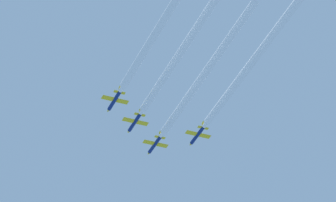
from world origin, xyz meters
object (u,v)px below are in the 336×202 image
object	(u,v)px
jet_left_wingman	(134,123)
jet_outer_left	(114,101)
jet_lead	(155,145)
jet_right_wingman	(197,136)

from	to	relation	value
jet_left_wingman	jet_outer_left	xyz separation A→B (m)	(-10.66, -10.85, -1.54)
jet_lead	jet_outer_left	xyz separation A→B (m)	(-21.91, -22.17, -2.76)
jet_right_wingman	jet_outer_left	distance (m)	34.05
jet_right_wingman	jet_outer_left	bearing A→B (deg)	-161.77
jet_left_wingman	jet_outer_left	world-z (taller)	jet_left_wingman
jet_lead	jet_left_wingman	world-z (taller)	jet_lead
jet_right_wingman	jet_left_wingman	bearing A→B (deg)	179.45
jet_left_wingman	jet_right_wingman	size ratio (longest dim) A/B	1.00
jet_left_wingman	jet_outer_left	bearing A→B (deg)	-134.50
jet_lead	jet_left_wingman	bearing A→B (deg)	-134.83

